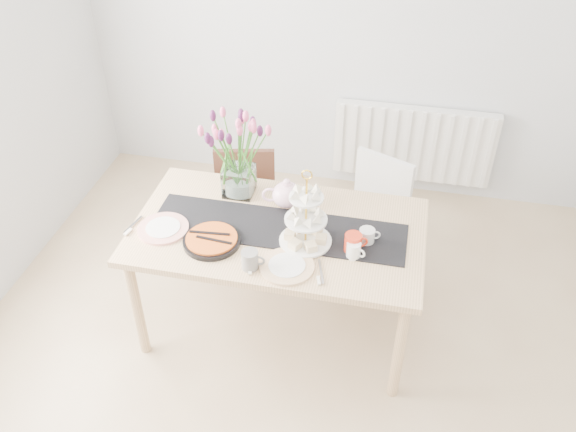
% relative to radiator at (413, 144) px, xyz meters
% --- Properties ---
extents(room_shell, '(4.50, 4.50, 4.50)m').
position_rel_radiator_xyz_m(room_shell, '(-0.50, -2.19, 0.85)').
color(room_shell, tan).
rests_on(room_shell, ground).
extents(radiator, '(1.20, 0.08, 0.60)m').
position_rel_radiator_xyz_m(radiator, '(0.00, 0.00, 0.00)').
color(radiator, white).
rests_on(radiator, room_shell).
extents(dining_table, '(1.60, 0.90, 0.75)m').
position_rel_radiator_xyz_m(dining_table, '(-0.69, -1.57, 0.22)').
color(dining_table, tan).
rests_on(dining_table, ground).
extents(chair_brown, '(0.47, 0.47, 0.80)m').
position_rel_radiator_xyz_m(chair_brown, '(-1.05, -1.00, 0.01)').
color(chair_brown, '#3A1E15').
rests_on(chair_brown, ground).
extents(chair_white, '(0.52, 0.52, 0.80)m').
position_rel_radiator_xyz_m(chair_white, '(-0.21, -0.89, 0.01)').
color(chair_white, white).
rests_on(chair_white, ground).
extents(table_runner, '(1.40, 0.35, 0.01)m').
position_rel_radiator_xyz_m(table_runner, '(-0.69, -1.57, 0.30)').
color(table_runner, black).
rests_on(table_runner, dining_table).
extents(tulip_vase, '(0.62, 0.62, 0.53)m').
position_rel_radiator_xyz_m(tulip_vase, '(-0.99, -1.29, 0.64)').
color(tulip_vase, silver).
rests_on(tulip_vase, dining_table).
extents(cake_stand, '(0.28, 0.28, 0.41)m').
position_rel_radiator_xyz_m(cake_stand, '(-0.52, -1.66, 0.42)').
color(cake_stand, gold).
rests_on(cake_stand, dining_table).
extents(teapot, '(0.31, 0.27, 0.18)m').
position_rel_radiator_xyz_m(teapot, '(-0.69, -1.36, 0.38)').
color(teapot, white).
rests_on(teapot, dining_table).
extents(cream_jug, '(0.10, 0.10, 0.08)m').
position_rel_radiator_xyz_m(cream_jug, '(-0.21, -1.58, 0.34)').
color(cream_jug, silver).
rests_on(cream_jug, dining_table).
extents(tart_tin, '(0.31, 0.31, 0.04)m').
position_rel_radiator_xyz_m(tart_tin, '(-1.01, -1.76, 0.32)').
color(tart_tin, black).
rests_on(tart_tin, dining_table).
extents(mug_grey, '(0.09, 0.09, 0.10)m').
position_rel_radiator_xyz_m(mug_grey, '(-0.76, -1.91, 0.35)').
color(mug_grey, gray).
rests_on(mug_grey, dining_table).
extents(mug_white, '(0.10, 0.10, 0.09)m').
position_rel_radiator_xyz_m(mug_white, '(-0.26, -1.71, 0.34)').
color(mug_white, white).
rests_on(mug_white, dining_table).
extents(mug_orange, '(0.12, 0.12, 0.11)m').
position_rel_radiator_xyz_m(mug_orange, '(-0.27, -1.67, 0.35)').
color(mug_orange, red).
rests_on(mug_orange, dining_table).
extents(plate_left, '(0.33, 0.33, 0.01)m').
position_rel_radiator_xyz_m(plate_left, '(-1.31, -1.71, 0.31)').
color(plate_left, white).
rests_on(plate_left, dining_table).
extents(plate_right, '(0.35, 0.35, 0.01)m').
position_rel_radiator_xyz_m(plate_right, '(-0.58, -1.87, 0.31)').
color(plate_right, white).
rests_on(plate_right, dining_table).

